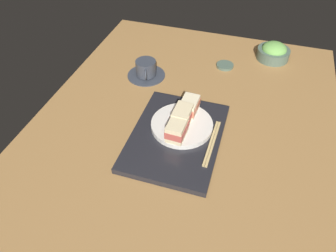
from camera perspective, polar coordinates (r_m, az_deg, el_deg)
ground_plane at (r=102.80cm, az=2.12°, el=-2.33°), size 140.00×100.00×3.00cm
serving_tray at (r=99.96cm, az=1.49°, el=-1.95°), size 37.29×27.48×1.99cm
sandwich_plate at (r=101.12cm, az=2.77°, el=0.15°), size 19.78×19.78×1.68cm
sandwich_near at (r=94.55cm, az=1.72°, el=-0.60°), size 7.99×5.74×5.58cm
sandwich_middle at (r=98.56cm, az=2.84°, el=1.70°), size 8.36×5.63×5.77cm
sandwich_far at (r=103.10cm, az=3.86°, el=3.60°), size 8.42×5.72×4.90cm
salad_bowl at (r=142.80cm, az=18.46°, el=12.55°), size 13.31×13.31×7.15cm
chopsticks_pair at (r=97.23cm, az=7.93°, el=-3.02°), size 19.12×1.84×0.70cm
coffee_cup at (r=125.56cm, az=-3.98°, el=10.06°), size 14.89×14.89×6.63cm
small_sauce_dish at (r=133.92cm, az=10.21°, el=10.67°), size 6.94×6.94×1.07cm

